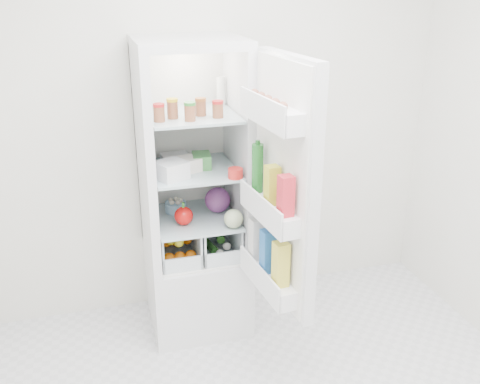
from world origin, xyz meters
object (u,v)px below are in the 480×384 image
object	(u,v)px
red_cabbage	(218,200)
fridge_door	(280,192)
mushroom_bowl	(176,207)
refrigerator	(194,225)

from	to	relation	value
red_cabbage	fridge_door	size ratio (longest dim) A/B	0.12
mushroom_bowl	fridge_door	xyz separation A→B (m)	(0.43, -0.68, 0.32)
red_cabbage	fridge_door	xyz separation A→B (m)	(0.18, -0.61, 0.27)
mushroom_bowl	refrigerator	bearing A→B (deg)	-25.55
red_cabbage	mushroom_bowl	distance (m)	0.26
refrigerator	mushroom_bowl	world-z (taller)	refrigerator
refrigerator	fridge_door	world-z (taller)	refrigerator
red_cabbage	fridge_door	world-z (taller)	fridge_door
red_cabbage	mushroom_bowl	size ratio (longest dim) A/B	1.20
refrigerator	mushroom_bowl	bearing A→B (deg)	154.45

